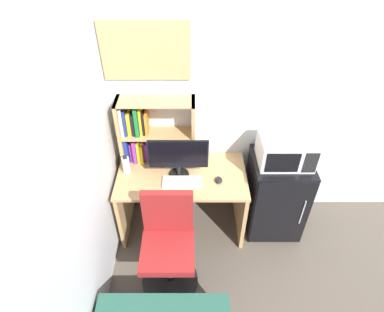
{
  "coord_description": "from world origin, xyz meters",
  "views": [
    {
      "loc": [
        -0.84,
        -2.58,
        2.82
      ],
      "look_at": [
        -0.84,
        -0.37,
        1.0
      ],
      "focal_mm": 30.15,
      "sensor_mm": 36.0,
      "label": 1
    }
  ],
  "objects_px": {
    "water_bottle": "(126,165)",
    "microwave": "(285,150)",
    "desk_chair": "(168,248)",
    "wall_corkboard": "(145,51)",
    "computer_mouse": "(218,180)",
    "hutch_bookshelf": "(145,132)",
    "monitor": "(178,156)",
    "keyboard": "(182,182)",
    "mini_fridge": "(275,194)"
  },
  "relations": [
    {
      "from": "monitor",
      "to": "water_bottle",
      "type": "height_order",
      "value": "monitor"
    },
    {
      "from": "keyboard",
      "to": "wall_corkboard",
      "type": "xyz_separation_m",
      "value": [
        -0.29,
        0.44,
        1.05
      ]
    },
    {
      "from": "monitor",
      "to": "computer_mouse",
      "type": "bearing_deg",
      "value": -13.0
    },
    {
      "from": "hutch_bookshelf",
      "to": "keyboard",
      "type": "bearing_deg",
      "value": -44.8
    },
    {
      "from": "hutch_bookshelf",
      "to": "keyboard",
      "type": "distance_m",
      "value": 0.58
    },
    {
      "from": "hutch_bookshelf",
      "to": "monitor",
      "type": "height_order",
      "value": "hutch_bookshelf"
    },
    {
      "from": "hutch_bookshelf",
      "to": "wall_corkboard",
      "type": "height_order",
      "value": "wall_corkboard"
    },
    {
      "from": "microwave",
      "to": "wall_corkboard",
      "type": "distance_m",
      "value": 1.49
    },
    {
      "from": "wall_corkboard",
      "to": "mini_fridge",
      "type": "bearing_deg",
      "value": -13.18
    },
    {
      "from": "desk_chair",
      "to": "microwave",
      "type": "bearing_deg",
      "value": 31.08
    },
    {
      "from": "water_bottle",
      "to": "microwave",
      "type": "relative_size",
      "value": 0.4
    },
    {
      "from": "keyboard",
      "to": "water_bottle",
      "type": "xyz_separation_m",
      "value": [
        -0.53,
        0.15,
        0.08
      ]
    },
    {
      "from": "keyboard",
      "to": "mini_fridge",
      "type": "xyz_separation_m",
      "value": [
        0.94,
        0.15,
        -0.32
      ]
    },
    {
      "from": "desk_chair",
      "to": "wall_corkboard",
      "type": "distance_m",
      "value": 1.67
    },
    {
      "from": "water_bottle",
      "to": "desk_chair",
      "type": "bearing_deg",
      "value": -56.6
    },
    {
      "from": "monitor",
      "to": "desk_chair",
      "type": "distance_m",
      "value": 0.81
    },
    {
      "from": "computer_mouse",
      "to": "microwave",
      "type": "distance_m",
      "value": 0.67
    },
    {
      "from": "wall_corkboard",
      "to": "hutch_bookshelf",
      "type": "bearing_deg",
      "value": -120.79
    },
    {
      "from": "monitor",
      "to": "computer_mouse",
      "type": "relative_size",
      "value": 5.83
    },
    {
      "from": "computer_mouse",
      "to": "mini_fridge",
      "type": "height_order",
      "value": "mini_fridge"
    },
    {
      "from": "water_bottle",
      "to": "desk_chair",
      "type": "distance_m",
      "value": 0.86
    },
    {
      "from": "hutch_bookshelf",
      "to": "mini_fridge",
      "type": "bearing_deg",
      "value": -8.54
    },
    {
      "from": "water_bottle",
      "to": "microwave",
      "type": "height_order",
      "value": "microwave"
    },
    {
      "from": "hutch_bookshelf",
      "to": "monitor",
      "type": "distance_m",
      "value": 0.41
    },
    {
      "from": "water_bottle",
      "to": "mini_fridge",
      "type": "relative_size",
      "value": 0.22
    },
    {
      "from": "wall_corkboard",
      "to": "keyboard",
      "type": "bearing_deg",
      "value": -56.52
    },
    {
      "from": "keyboard",
      "to": "microwave",
      "type": "xyz_separation_m",
      "value": [
        0.94,
        0.15,
        0.25
      ]
    },
    {
      "from": "monitor",
      "to": "microwave",
      "type": "bearing_deg",
      "value": 2.88
    },
    {
      "from": "hutch_bookshelf",
      "to": "keyboard",
      "type": "relative_size",
      "value": 1.93
    },
    {
      "from": "computer_mouse",
      "to": "desk_chair",
      "type": "bearing_deg",
      "value": -131.93
    },
    {
      "from": "microwave",
      "to": "water_bottle",
      "type": "bearing_deg",
      "value": -179.72
    },
    {
      "from": "computer_mouse",
      "to": "wall_corkboard",
      "type": "height_order",
      "value": "wall_corkboard"
    },
    {
      "from": "monitor",
      "to": "mini_fridge",
      "type": "height_order",
      "value": "monitor"
    },
    {
      "from": "monitor",
      "to": "keyboard",
      "type": "distance_m",
      "value": 0.24
    },
    {
      "from": "keyboard",
      "to": "microwave",
      "type": "bearing_deg",
      "value": 9.38
    },
    {
      "from": "desk_chair",
      "to": "monitor",
      "type": "bearing_deg",
      "value": 82.13
    },
    {
      "from": "computer_mouse",
      "to": "desk_chair",
      "type": "height_order",
      "value": "desk_chair"
    },
    {
      "from": "monitor",
      "to": "wall_corkboard",
      "type": "height_order",
      "value": "wall_corkboard"
    },
    {
      "from": "hutch_bookshelf",
      "to": "water_bottle",
      "type": "height_order",
      "value": "hutch_bookshelf"
    },
    {
      "from": "microwave",
      "to": "mini_fridge",
      "type": "bearing_deg",
      "value": -90.22
    },
    {
      "from": "computer_mouse",
      "to": "keyboard",
      "type": "bearing_deg",
      "value": -176.41
    },
    {
      "from": "microwave",
      "to": "keyboard",
      "type": "bearing_deg",
      "value": -170.62
    },
    {
      "from": "microwave",
      "to": "monitor",
      "type": "bearing_deg",
      "value": -177.12
    },
    {
      "from": "water_bottle",
      "to": "wall_corkboard",
      "type": "bearing_deg",
      "value": 50.83
    },
    {
      "from": "monitor",
      "to": "microwave",
      "type": "relative_size",
      "value": 1.12
    },
    {
      "from": "hutch_bookshelf",
      "to": "water_bottle",
      "type": "bearing_deg",
      "value": -132.61
    },
    {
      "from": "mini_fridge",
      "to": "desk_chair",
      "type": "relative_size",
      "value": 0.91
    },
    {
      "from": "hutch_bookshelf",
      "to": "desk_chair",
      "type": "height_order",
      "value": "hutch_bookshelf"
    },
    {
      "from": "computer_mouse",
      "to": "microwave",
      "type": "bearing_deg",
      "value": 12.52
    },
    {
      "from": "monitor",
      "to": "water_bottle",
      "type": "distance_m",
      "value": 0.51
    }
  ]
}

